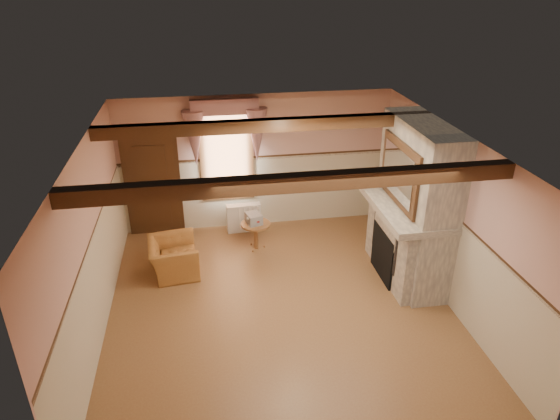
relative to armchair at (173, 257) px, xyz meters
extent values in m
cube|color=brown|center=(1.72, -1.32, -0.31)|extent=(5.50, 6.00, 0.01)
cube|color=silver|center=(1.72, -1.32, 2.49)|extent=(5.50, 6.00, 0.01)
cube|color=tan|center=(1.72, 1.68, 1.09)|extent=(5.50, 0.02, 2.80)
cube|color=tan|center=(1.72, -4.32, 1.09)|extent=(5.50, 0.02, 2.80)
cube|color=tan|center=(-1.03, -1.32, 1.09)|extent=(0.02, 6.00, 2.80)
cube|color=tan|center=(4.47, -1.32, 1.09)|extent=(0.02, 6.00, 2.80)
cube|color=black|center=(3.72, -0.72, 0.14)|extent=(0.20, 0.95, 0.90)
imported|color=#9E662D|center=(0.00, 0.00, 0.00)|extent=(0.93, 1.04, 0.62)
cylinder|color=brown|center=(1.56, 0.61, -0.04)|extent=(0.72, 0.72, 0.55)
cube|color=#B7AD8C|center=(1.53, 0.63, 0.34)|extent=(0.34, 0.38, 0.20)
cube|color=silver|center=(1.40, 1.38, -0.01)|extent=(0.71, 0.22, 0.60)
imported|color=brown|center=(3.97, -0.72, 1.15)|extent=(0.34, 0.34, 0.08)
cube|color=black|center=(3.97, -0.09, 1.21)|extent=(0.14, 0.24, 0.20)
cylinder|color=gold|center=(3.97, -0.12, 1.25)|extent=(0.11, 0.11, 0.28)
cylinder|color=#A91423|center=(3.97, -1.33, 1.19)|extent=(0.06, 0.06, 0.16)
cylinder|color=gold|center=(3.97, -1.20, 1.17)|extent=(0.06, 0.06, 0.12)
cube|color=gray|center=(4.15, -0.72, 1.09)|extent=(0.85, 2.00, 2.80)
cube|color=gray|center=(3.97, -0.72, 1.05)|extent=(1.05, 2.05, 0.12)
cube|color=silver|center=(3.78, -0.72, 1.66)|extent=(0.06, 1.44, 1.04)
cube|color=black|center=(-0.38, 1.62, 0.74)|extent=(1.10, 0.10, 2.10)
cube|color=white|center=(1.12, 1.65, 1.34)|extent=(1.06, 0.08, 2.02)
cube|color=gray|center=(1.12, 1.56, 1.94)|extent=(1.30, 0.14, 1.40)
cube|color=black|center=(1.72, -2.52, 2.39)|extent=(5.50, 0.18, 0.20)
cube|color=black|center=(1.72, -0.12, 2.39)|extent=(5.50, 0.18, 0.20)
camera|label=1|loc=(0.64, -7.85, 4.69)|focal=32.00mm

